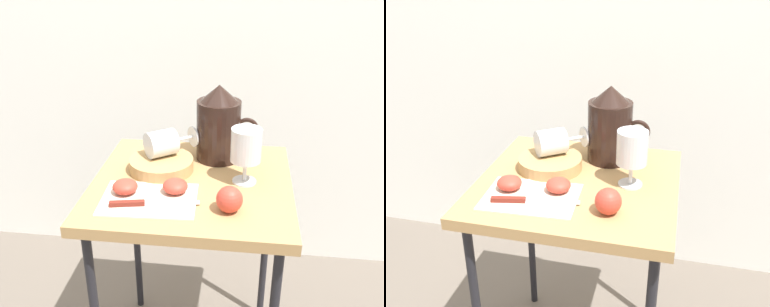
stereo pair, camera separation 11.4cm
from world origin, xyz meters
The scene contains 11 objects.
curtain_drape centered at (0.00, 0.61, 1.04)m, with size 2.40×0.03×2.07m, color white.
table centered at (0.00, 0.00, 0.61)m, with size 0.53×0.51×0.67m.
linen_napkin centered at (-0.09, -0.12, 0.67)m, with size 0.24×0.17×0.00m, color beige.
basket_tray centered at (-0.09, 0.05, 0.69)m, with size 0.18×0.18×0.04m, color tan.
pitcher centered at (0.06, 0.15, 0.76)m, with size 0.18×0.13×0.23m.
wine_glass_upright centered at (0.14, 0.01, 0.77)m, with size 0.08×0.08×0.15m.
wine_glass_tipped_near centered at (-0.09, 0.08, 0.74)m, with size 0.16×0.14×0.07m.
apple_half_left centered at (-0.16, -0.09, 0.69)m, with size 0.06×0.06×0.04m, color #CC3D2D.
apple_half_right centered at (-0.03, -0.08, 0.69)m, with size 0.06×0.06×0.04m, color #CC3D2D.
apple_whole centered at (0.11, -0.14, 0.70)m, with size 0.06×0.06×0.06m, color #CC3D2D.
knife centered at (-0.11, -0.15, 0.68)m, with size 0.22×0.06×0.01m.
Camera 2 is at (0.24, -1.01, 1.23)m, focal length 40.79 mm.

